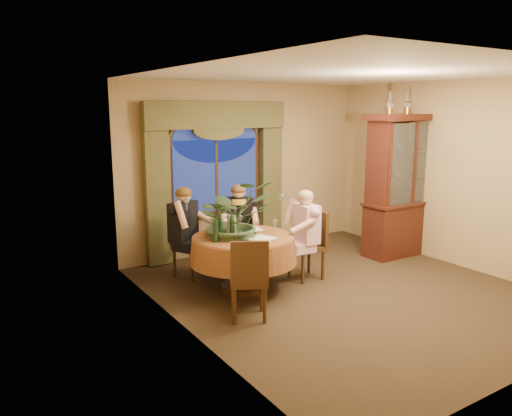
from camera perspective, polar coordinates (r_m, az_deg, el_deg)
floor at (r=6.82m, az=9.99°, el=-9.33°), size 5.00×5.00×0.00m
wall_back at (r=8.45m, az=-1.21°, el=4.64°), size 4.50×0.00×4.50m
wall_right at (r=8.16m, az=22.11°, el=3.56°), size 0.00×5.00×5.00m
ceiling at (r=6.40m, az=10.88°, el=14.84°), size 5.00×5.00×0.00m
window at (r=8.11m, az=-4.58°, el=3.61°), size 1.62×0.10×1.32m
arched_transom at (r=8.04m, az=-4.67°, el=9.12°), size 1.60×0.06×0.44m
drapery_left at (r=7.65m, az=-11.21°, el=2.05°), size 0.38×0.14×2.32m
drapery_right at (r=8.61m, az=1.66°, el=3.29°), size 0.38×0.14×2.32m
swag_valance at (r=7.96m, az=-4.42°, el=10.54°), size 2.45×0.16×0.42m
dining_table at (r=6.63m, az=-1.47°, el=-6.34°), size 1.48×1.48×0.75m
china_cabinet at (r=8.48m, az=16.44°, el=2.48°), size 1.42×0.56×2.30m
oil_lamp_left at (r=8.09m, az=15.07°, el=11.54°), size 0.11×0.11×0.34m
oil_lamp_center at (r=8.38m, az=16.96°, el=11.42°), size 0.11×0.11×0.34m
oil_lamp_right at (r=8.69m, az=18.71°, el=11.30°), size 0.11×0.11×0.34m
chair_right at (r=7.09m, az=5.77°, el=-4.32°), size 0.45×0.45×0.96m
chair_back_right at (r=7.55m, az=-1.84°, el=-3.29°), size 0.57×0.57×0.96m
chair_back at (r=7.19m, az=-7.45°, el=-4.13°), size 0.54×0.54×0.96m
chair_front_left at (r=5.76m, az=-0.88°, el=-8.02°), size 0.57×0.57×0.96m
person_pink at (r=7.00m, az=5.73°, el=-3.12°), size 0.47×0.51×1.29m
person_back at (r=7.06m, az=-8.29°, el=-2.92°), size 0.63×0.61×1.33m
person_scarf at (r=7.44m, az=-1.99°, el=-2.17°), size 0.61×0.59×1.30m
stoneware_vase at (r=6.52m, az=-2.82°, el=-1.98°), size 0.15×0.15×0.27m
centerpiece_plant at (r=6.43m, az=-2.66°, el=2.30°), size 0.99×1.10×0.86m
olive_bowl at (r=6.47m, az=-0.65°, el=-3.08°), size 0.17×0.17×0.05m
cheese_platter at (r=6.10m, az=-0.95°, el=-4.11°), size 0.32×0.32×0.02m
wine_bottle_0 at (r=6.33m, az=-2.74°, el=-2.14°), size 0.07×0.07×0.33m
wine_bottle_1 at (r=6.54m, az=-4.34°, el=-1.71°), size 0.07×0.07×0.33m
wine_bottle_2 at (r=6.28m, az=-4.11°, el=-2.25°), size 0.07×0.07×0.33m
wine_bottle_3 at (r=6.22m, az=-4.63°, el=-2.41°), size 0.07×0.07×0.33m
tasting_paper_0 at (r=6.42m, az=0.87°, el=-3.40°), size 0.28×0.35×0.00m
tasting_paper_1 at (r=6.88m, az=-0.34°, el=-2.40°), size 0.25×0.33×0.00m
tasting_paper_2 at (r=6.23m, az=0.03°, el=-3.86°), size 0.31×0.36×0.00m
wine_glass_person_pink at (r=6.71m, az=2.15°, el=-2.01°), size 0.07×0.07×0.18m
wine_glass_person_back at (r=6.74m, az=-4.96°, el=-1.98°), size 0.07×0.07×0.18m
wine_glass_person_scarf at (r=6.96m, az=-1.77°, el=-1.51°), size 0.07×0.07×0.18m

